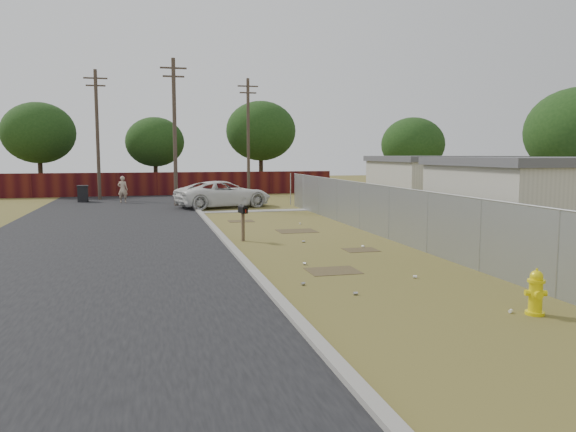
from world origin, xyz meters
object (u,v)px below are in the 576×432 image
object	(u,v)px
fire_hydrant	(536,293)
pedestrian	(123,189)
trash_bin	(83,194)
mailbox	(243,213)
pickup_truck	(224,194)

from	to	relation	value
fire_hydrant	pedestrian	world-z (taller)	pedestrian
fire_hydrant	trash_bin	distance (m)	32.35
pedestrian	mailbox	bearing A→B (deg)	115.32
pickup_truck	mailbox	bearing A→B (deg)	158.80
mailbox	pickup_truck	distance (m)	13.36
fire_hydrant	pedestrian	size ratio (longest dim) A/B	0.53
mailbox	pickup_truck	bearing A→B (deg)	85.48
fire_hydrant	pedestrian	distance (m)	30.31
fire_hydrant	pickup_truck	xyz separation A→B (m)	(-3.06, 24.22, 0.36)
pickup_truck	fire_hydrant	bearing A→B (deg)	170.52
fire_hydrant	pickup_truck	bearing A→B (deg)	97.20
pickup_truck	pedestrian	size ratio (longest dim) A/B	3.26
mailbox	pedestrian	xyz separation A→B (m)	(-4.98, 18.01, -0.18)
pedestrian	fire_hydrant	bearing A→B (deg)	117.32
pedestrian	trash_bin	world-z (taller)	pedestrian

